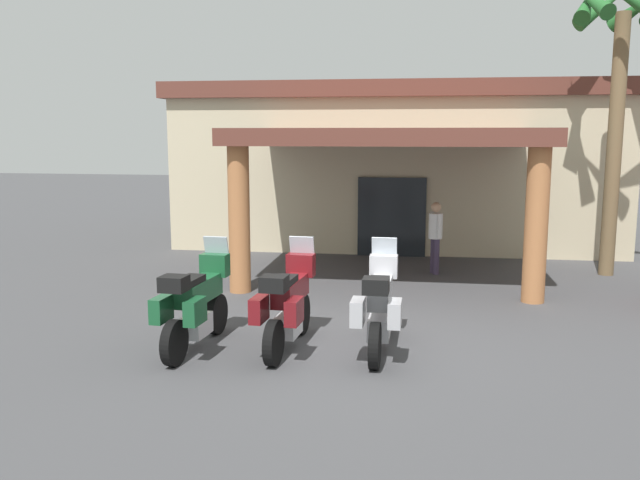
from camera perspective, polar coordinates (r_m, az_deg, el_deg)
The scene contains 7 objects.
ground_plane at distance 10.63m, azimuth 2.98°, elevation -8.62°, with size 80.00×80.00×0.00m, color #424244.
motel_building at distance 20.88m, azimuth 6.58°, elevation 6.61°, with size 13.01×12.28×4.63m.
motorcycle_green at distance 10.22m, azimuth -10.62°, elevation -5.43°, with size 0.72×2.21×1.61m.
motorcycle_maroon at distance 10.06m, azimuth -2.78°, elevation -5.52°, with size 0.72×2.21×1.61m.
motorcycle_silver at distance 9.97m, azimuth 5.12°, elevation -5.67°, with size 0.71×2.21×1.61m.
pedestrian at distance 15.64m, azimuth 9.86°, elevation 0.63°, with size 0.32×0.49×1.68m.
palm_tree_near_portico at distance 16.61m, azimuth 24.30°, elevation 14.68°, with size 2.33×2.42×6.72m.
Camera 1 is at (1.29, -10.05, 3.23)m, focal length 37.34 mm.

